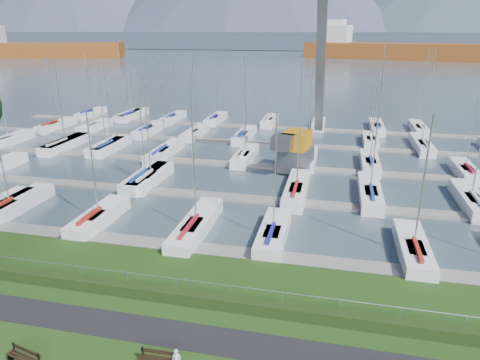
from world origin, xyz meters
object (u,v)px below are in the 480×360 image
(bench_right, at_px, (159,359))
(crane, at_px, (303,119))
(bench_left, at_px, (24,357))
(person, at_px, (176,358))

(bench_right, distance_m, crane, 31.83)
(bench_left, relative_size, crane, 0.08)
(bench_left, distance_m, crane, 34.21)
(bench_left, xyz_separation_m, person, (6.82, 1.26, 0.18))
(person, bearing_deg, crane, 74.35)
(bench_left, bearing_deg, person, 23.66)
(bench_right, bearing_deg, person, 1.34)
(bench_left, bearing_deg, bench_right, 24.74)
(bench_right, xyz_separation_m, crane, (3.64, 31.24, 4.91))
(bench_left, relative_size, bench_right, 1.02)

